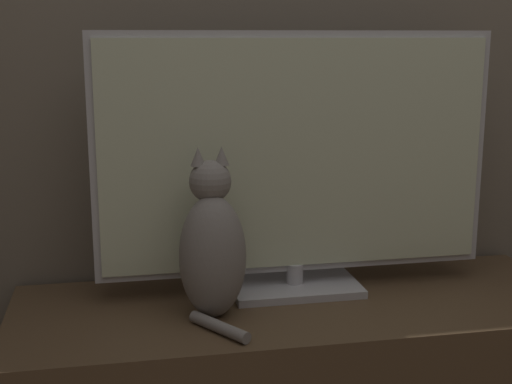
% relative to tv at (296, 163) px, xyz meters
% --- Properties ---
extents(tv, '(1.04, 0.20, 0.68)m').
position_rel_tv_xyz_m(tv, '(0.00, 0.00, 0.00)').
color(tv, '#B7B7BC').
rests_on(tv, tv_stand).
extents(cat, '(0.16, 0.27, 0.41)m').
position_rel_tv_xyz_m(cat, '(-0.24, -0.13, -0.17)').
color(cat, gray).
rests_on(cat, tv_stand).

